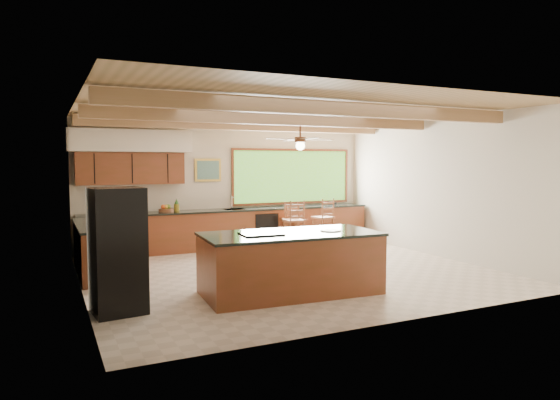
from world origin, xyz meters
name	(u,v)px	position (x,y,z in m)	size (l,w,h in m)	color
ground	(289,271)	(0.00, 0.00, 0.00)	(7.20, 7.20, 0.00)	beige
room_shell	(266,153)	(-0.17, 0.65, 2.21)	(7.27, 6.54, 3.02)	beige
counter_run	(206,232)	(-0.82, 2.52, 0.46)	(7.12, 3.10, 1.22)	brown
island	(290,263)	(-0.66, -1.40, 0.48)	(2.80, 1.44, 0.97)	brown
refrigerator	(118,251)	(-3.22, -1.30, 0.85)	(0.73, 0.71, 1.70)	black
bar_stool_a	(295,221)	(1.03, 1.75, 0.70)	(0.44, 0.44, 1.18)	brown
bar_stool_b	(292,222)	(1.23, 2.31, 0.62)	(0.45, 0.45, 1.04)	brown
bar_stool_c	(291,220)	(1.24, 2.39, 0.66)	(0.47, 0.47, 1.11)	brown
bar_stool_d	(324,218)	(1.93, 1.98, 0.70)	(0.48, 0.48, 1.18)	brown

